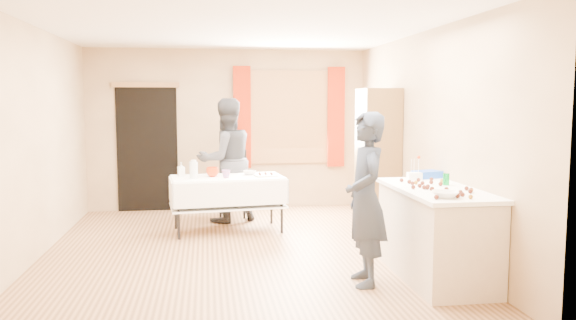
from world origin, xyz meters
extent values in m
cube|color=#9E7047|center=(0.00, 0.00, -0.01)|extent=(4.50, 5.50, 0.02)
cube|color=white|center=(0.00, 0.00, 2.61)|extent=(4.50, 5.50, 0.02)
cube|color=tan|center=(0.00, 2.76, 1.30)|extent=(4.50, 0.02, 2.60)
cube|color=tan|center=(0.00, -2.76, 1.30)|extent=(4.50, 0.02, 2.60)
cube|color=tan|center=(-2.26, 0.00, 1.30)|extent=(0.02, 5.50, 2.60)
cube|color=tan|center=(2.26, 0.00, 1.30)|extent=(0.02, 5.50, 2.60)
cube|color=olive|center=(1.00, 2.72, 1.50)|extent=(1.32, 0.06, 1.52)
cube|color=white|center=(1.00, 2.71, 1.50)|extent=(1.20, 0.02, 1.40)
cube|color=#AB2308|center=(0.22, 2.67, 1.50)|extent=(0.28, 0.06, 1.65)
cube|color=#AB2308|center=(1.78, 2.67, 1.50)|extent=(0.28, 0.06, 1.65)
cube|color=black|center=(-1.30, 2.73, 1.00)|extent=(0.95, 0.04, 2.00)
cube|color=olive|center=(-1.30, 2.70, 2.02)|extent=(1.05, 0.06, 0.08)
cube|color=brown|center=(1.99, 1.02, 0.97)|extent=(0.50, 0.60, 1.94)
cube|color=beige|center=(1.89, -1.25, 0.43)|extent=(0.70, 1.54, 0.86)
cube|color=white|center=(1.89, -1.25, 0.89)|extent=(0.76, 1.60, 0.04)
cube|color=white|center=(-0.09, 1.09, 0.73)|extent=(1.55, 0.90, 0.04)
cube|color=black|center=(0.03, 2.07, 0.45)|extent=(0.46, 0.46, 0.06)
cube|color=black|center=(0.05, 2.26, 0.72)|extent=(0.42, 0.08, 0.60)
imported|color=#22293A|center=(1.14, -1.33, 0.83)|extent=(0.64, 0.44, 1.66)
imported|color=black|center=(-0.08, 1.73, 0.90)|extent=(1.35, 1.29, 1.81)
cylinder|color=#058F2A|center=(2.05, -1.09, 0.97)|extent=(0.08, 0.08, 0.12)
imported|color=white|center=(1.73, -1.80, 0.94)|extent=(0.41, 0.41, 0.06)
cube|color=white|center=(1.88, -0.67, 0.95)|extent=(0.15, 0.11, 0.08)
cube|color=blue|center=(2.07, -0.55, 0.95)|extent=(0.34, 0.27, 0.08)
cylinder|color=silver|center=(-0.53, 0.96, 0.86)|extent=(0.13, 0.13, 0.22)
imported|color=#C12B04|center=(-0.29, 1.09, 0.81)|extent=(0.17, 0.17, 0.13)
imported|color=red|center=(-0.11, 0.95, 0.80)|extent=(0.13, 0.13, 0.11)
imported|color=white|center=(0.23, 1.24, 0.78)|extent=(0.19, 0.19, 0.06)
cube|color=white|center=(0.43, 1.04, 0.76)|extent=(0.32, 0.25, 0.02)
imported|color=white|center=(-0.70, 1.21, 0.85)|extent=(0.13, 0.13, 0.19)
sphere|color=#3F2314|center=(1.92, -1.91, 0.93)|extent=(0.04, 0.04, 0.04)
sphere|color=#3A150C|center=(1.71, -1.05, 0.93)|extent=(0.04, 0.04, 0.04)
sphere|color=#3A150C|center=(1.87, -0.82, 0.93)|extent=(0.04, 0.04, 0.04)
sphere|color=#3A150C|center=(1.85, -1.76, 0.93)|extent=(0.04, 0.04, 0.04)
sphere|color=#3A150C|center=(1.93, -1.00, 0.93)|extent=(0.04, 0.04, 0.04)
sphere|color=#3A150C|center=(1.94, -1.65, 0.93)|extent=(0.04, 0.04, 0.04)
sphere|color=#3F2314|center=(2.08, -0.93, 0.93)|extent=(0.04, 0.04, 0.04)
sphere|color=#3A150C|center=(1.82, -1.05, 0.93)|extent=(0.04, 0.04, 0.04)
sphere|color=#3A150C|center=(1.76, -1.43, 0.93)|extent=(0.04, 0.04, 0.04)
sphere|color=#3A150C|center=(1.83, -1.84, 0.93)|extent=(0.04, 0.04, 0.04)
sphere|color=#3A150C|center=(1.97, -1.14, 0.93)|extent=(0.04, 0.04, 0.04)
sphere|color=#3A150C|center=(2.10, -1.45, 0.93)|extent=(0.04, 0.04, 0.04)
sphere|color=#3F2314|center=(1.77, -1.42, 0.93)|extent=(0.04, 0.04, 0.04)
sphere|color=#3A150C|center=(1.61, -1.88, 0.93)|extent=(0.04, 0.04, 0.04)
sphere|color=#3A150C|center=(2.02, -0.80, 0.93)|extent=(0.04, 0.04, 0.04)
sphere|color=#3A150C|center=(1.72, -0.94, 0.93)|extent=(0.04, 0.04, 0.04)
sphere|color=#3A150C|center=(1.89, -1.46, 0.93)|extent=(0.04, 0.04, 0.04)
sphere|color=#3A150C|center=(1.72, -1.22, 0.93)|extent=(0.04, 0.04, 0.04)
sphere|color=#3F2314|center=(1.77, -1.00, 0.93)|extent=(0.04, 0.04, 0.04)
sphere|color=#3A150C|center=(2.06, -1.62, 0.93)|extent=(0.04, 0.04, 0.04)
sphere|color=#3A150C|center=(1.78, -1.28, 0.93)|extent=(0.04, 0.04, 0.04)
sphere|color=#3A150C|center=(1.68, -0.82, 0.93)|extent=(0.04, 0.04, 0.04)
sphere|color=#3A150C|center=(1.84, -1.61, 0.93)|extent=(0.04, 0.04, 0.04)
sphere|color=#3A150C|center=(1.90, -1.78, 0.93)|extent=(0.04, 0.04, 0.04)
sphere|color=#3F2314|center=(2.07, -1.59, 0.93)|extent=(0.04, 0.04, 0.04)
sphere|color=#3A150C|center=(1.75, -1.34, 0.93)|extent=(0.04, 0.04, 0.04)
sphere|color=#3A150C|center=(1.62, -1.30, 0.93)|extent=(0.04, 0.04, 0.04)
sphere|color=#3A150C|center=(1.73, -1.32, 0.93)|extent=(0.04, 0.04, 0.04)
sphere|color=#3A150C|center=(2.10, -1.54, 0.93)|extent=(0.04, 0.04, 0.04)
camera|label=1|loc=(-0.36, -6.46, 1.76)|focal=35.00mm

